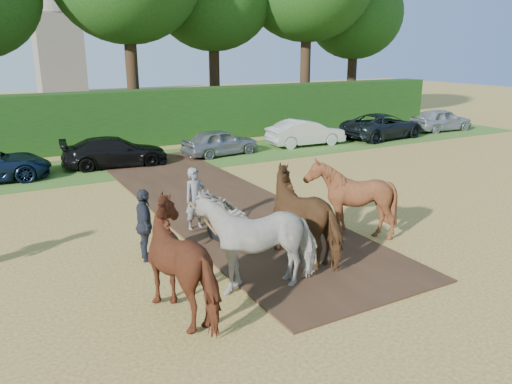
# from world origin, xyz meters

# --- Properties ---
(ground) EXTENTS (120.00, 120.00, 0.00)m
(ground) POSITION_xyz_m (0.00, 0.00, 0.00)
(ground) COLOR gold
(ground) RESTS_ON ground
(earth_strip) EXTENTS (4.50, 17.00, 0.05)m
(earth_strip) POSITION_xyz_m (1.50, 7.00, 0.03)
(earth_strip) COLOR #472D1C
(earth_strip) RESTS_ON ground
(grass_verge) EXTENTS (50.00, 5.00, 0.03)m
(grass_verge) POSITION_xyz_m (0.00, 14.00, 0.01)
(grass_verge) COLOR #38601E
(grass_verge) RESTS_ON ground
(hedgerow) EXTENTS (46.00, 1.60, 3.00)m
(hedgerow) POSITION_xyz_m (0.00, 18.50, 1.50)
(hedgerow) COLOR #14380F
(hedgerow) RESTS_ON ground
(spectator_far) EXTENTS (0.59, 1.14, 1.86)m
(spectator_far) POSITION_xyz_m (-2.09, 3.23, 0.93)
(spectator_far) COLOR #22252E
(spectator_far) RESTS_ON ground
(plough_team) EXTENTS (7.53, 6.12, 2.25)m
(plough_team) POSITION_xyz_m (0.67, 1.21, 1.12)
(plough_team) COLOR maroon
(plough_team) RESTS_ON ground
(parked_cars) EXTENTS (40.87, 3.14, 1.48)m
(parked_cars) POSITION_xyz_m (3.29, 13.91, 0.71)
(parked_cars) COLOR silver
(parked_cars) RESTS_ON ground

